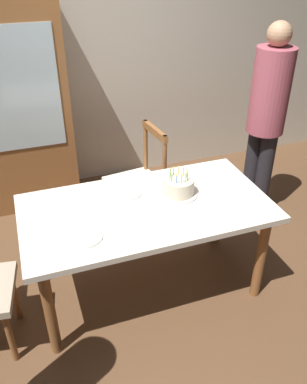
% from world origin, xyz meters
% --- Properties ---
extents(ground, '(6.40, 6.40, 0.00)m').
position_xyz_m(ground, '(0.00, 0.00, 0.00)').
color(ground, brown).
extents(back_wall, '(6.40, 0.10, 2.60)m').
position_xyz_m(back_wall, '(0.00, 1.85, 1.30)').
color(back_wall, beige).
rests_on(back_wall, ground).
extents(dining_table, '(1.67, 0.88, 0.75)m').
position_xyz_m(dining_table, '(0.00, 0.00, 0.66)').
color(dining_table, silver).
rests_on(dining_table, ground).
extents(birthday_cake, '(0.28, 0.28, 0.19)m').
position_xyz_m(birthday_cake, '(0.26, 0.07, 0.81)').
color(birthday_cake, silver).
rests_on(birthday_cake, dining_table).
extents(plate_near_celebrant, '(0.22, 0.22, 0.01)m').
position_xyz_m(plate_near_celebrant, '(-0.46, -0.20, 0.75)').
color(plate_near_celebrant, white).
rests_on(plate_near_celebrant, dining_table).
extents(plate_far_side, '(0.22, 0.22, 0.01)m').
position_xyz_m(plate_far_side, '(-0.08, 0.20, 0.75)').
color(plate_far_side, white).
rests_on(plate_far_side, dining_table).
extents(fork_near_celebrant, '(0.18, 0.03, 0.01)m').
position_xyz_m(fork_near_celebrant, '(-0.62, -0.20, 0.75)').
color(fork_near_celebrant, silver).
rests_on(fork_near_celebrant, dining_table).
extents(fork_far_side, '(0.18, 0.03, 0.01)m').
position_xyz_m(fork_far_side, '(-0.24, 0.22, 0.75)').
color(fork_far_side, silver).
rests_on(fork_far_side, dining_table).
extents(fork_near_guest, '(0.18, 0.04, 0.01)m').
position_xyz_m(fork_near_guest, '(0.34, -0.19, 0.75)').
color(fork_near_guest, silver).
rests_on(fork_near_guest, dining_table).
extents(chair_spindle_back, '(0.49, 0.49, 0.95)m').
position_xyz_m(chair_spindle_back, '(0.17, 0.76, 0.46)').
color(chair_spindle_back, beige).
rests_on(chair_spindle_back, ground).
extents(person_guest, '(0.32, 0.32, 1.75)m').
position_xyz_m(person_guest, '(1.30, 0.62, 1.00)').
color(person_guest, '#262328').
rests_on(person_guest, ground).
extents(china_cabinet, '(1.10, 0.45, 1.90)m').
position_xyz_m(china_cabinet, '(-0.80, 1.56, 0.95)').
color(china_cabinet, brown).
rests_on(china_cabinet, ground).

